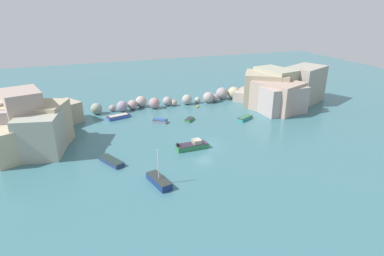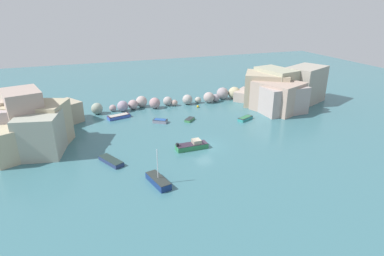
{
  "view_description": "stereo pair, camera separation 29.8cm",
  "coord_description": "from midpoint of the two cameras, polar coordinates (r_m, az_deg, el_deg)",
  "views": [
    {
      "loc": [
        -17.62,
        -42.07,
        21.1
      ],
      "look_at": [
        0.0,
        5.5,
        1.0
      ],
      "focal_mm": 30.15,
      "sensor_mm": 36.0,
      "label": 1
    },
    {
      "loc": [
        -17.34,
        -42.17,
        21.1
      ],
      "look_at": [
        0.0,
        5.5,
        1.0
      ],
      "focal_mm": 30.15,
      "sensor_mm": 36.0,
      "label": 2
    }
  ],
  "objects": [
    {
      "name": "cove_water",
      "position": [
        50.25,
        2.01,
        -3.23
      ],
      "size": [
        160.0,
        160.0,
        0.0
      ],
      "primitive_type": "plane",
      "color": "#3B6F78",
      "rests_on": "ground"
    },
    {
      "name": "cliff_headland_left",
      "position": [
        56.11,
        -27.84,
        0.38
      ],
      "size": [
        17.69,
        20.1,
        8.99
      ],
      "color": "#B0A995",
      "rests_on": "ground"
    },
    {
      "name": "cliff_headland_right",
      "position": [
        72.36,
        15.12,
        6.49
      ],
      "size": [
        20.13,
        17.88,
        7.85
      ],
      "color": "tan",
      "rests_on": "ground"
    },
    {
      "name": "rock_breakwater",
      "position": [
        70.16,
        -2.19,
        5.08
      ],
      "size": [
        34.05,
        4.39,
        2.78
      ],
      "color": "#909D8D",
      "rests_on": "ground"
    },
    {
      "name": "channel_buoy",
      "position": [
        68.31,
        0.82,
        3.84
      ],
      "size": [
        0.49,
        0.49,
        0.49
      ],
      "primitive_type": "sphere",
      "color": "gold",
      "rests_on": "cove_water"
    },
    {
      "name": "moored_boat_0",
      "position": [
        49.17,
        -0.09,
        -3.14
      ],
      "size": [
        4.93,
        1.75,
        1.41
      ],
      "rotation": [
        0.0,
        0.0,
        0.02
      ],
      "color": "#2E7D4B",
      "rests_on": "cove_water"
    },
    {
      "name": "moored_boat_1",
      "position": [
        60.68,
        -0.61,
        1.5
      ],
      "size": [
        2.39,
        2.41,
        0.47
      ],
      "rotation": [
        0.0,
        0.0,
        3.94
      ],
      "color": "#40864E",
      "rests_on": "cove_water"
    },
    {
      "name": "moored_boat_2",
      "position": [
        40.38,
        -6.08,
        -9.28
      ],
      "size": [
        2.37,
        4.5,
        4.73
      ],
      "rotation": [
        0.0,
        0.0,
        1.8
      ],
      "color": "navy",
      "rests_on": "cove_water"
    },
    {
      "name": "moored_boat_3",
      "position": [
        46.43,
        -14.25,
        -5.71
      ],
      "size": [
        3.16,
        4.46,
        0.62
      ],
      "rotation": [
        0.0,
        0.0,
        5.18
      ],
      "color": "navy",
      "rests_on": "cove_water"
    },
    {
      "name": "moored_boat_4",
      "position": [
        63.55,
        -13.01,
        1.98
      ],
      "size": [
        4.5,
        2.54,
        0.67
      ],
      "rotation": [
        0.0,
        0.0,
        3.39
      ],
      "color": "#3A55B4",
      "rests_on": "cove_water"
    },
    {
      "name": "moored_boat_5",
      "position": [
        61.97,
        9.23,
        1.72
      ],
      "size": [
        3.51,
        2.55,
        0.59
      ],
      "rotation": [
        0.0,
        0.0,
        3.6
      ],
      "color": "teal",
      "rests_on": "cove_water"
    },
    {
      "name": "moored_boat_6",
      "position": [
        59.99,
        -5.82,
        1.24
      ],
      "size": [
        2.91,
        2.53,
        0.63
      ],
      "rotation": [
        0.0,
        0.0,
        5.72
      ],
      "color": "gray",
      "rests_on": "cove_water"
    }
  ]
}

